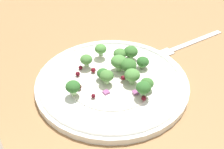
% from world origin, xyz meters
% --- Properties ---
extents(ground_plane, '(1.80, 1.80, 0.02)m').
position_xyz_m(ground_plane, '(0.00, 0.00, -0.01)').
color(ground_plane, olive).
extents(plate, '(0.28, 0.28, 0.02)m').
position_xyz_m(plate, '(0.01, -0.00, 0.01)').
color(plate, white).
rests_on(plate, ground_plane).
extents(dressing_pool, '(0.16, 0.16, 0.00)m').
position_xyz_m(dressing_pool, '(0.01, -0.00, 0.01)').
color(dressing_pool, white).
rests_on(dressing_pool, plate).
extents(broccoli_floret_0, '(0.02, 0.02, 0.02)m').
position_xyz_m(broccoli_floret_0, '(-0.04, 0.03, 0.03)').
color(broccoli_floret_0, '#8EB77A').
rests_on(broccoli_floret_0, plate).
extents(broccoli_floret_1, '(0.03, 0.03, 0.03)m').
position_xyz_m(broccoli_floret_1, '(0.04, -0.01, 0.03)').
color(broccoli_floret_1, '#9EC684').
rests_on(broccoli_floret_1, plate).
extents(broccoli_floret_2, '(0.02, 0.02, 0.02)m').
position_xyz_m(broccoli_floret_2, '(0.07, -0.03, 0.03)').
color(broccoli_floret_2, '#8EB77A').
rests_on(broccoli_floret_2, plate).
extents(broccoli_floret_3, '(0.02, 0.02, 0.02)m').
position_xyz_m(broccoli_floret_3, '(-0.01, 0.00, 0.03)').
color(broccoli_floret_3, '#ADD18E').
rests_on(broccoli_floret_3, plate).
extents(broccoli_floret_4, '(0.03, 0.03, 0.03)m').
position_xyz_m(broccoli_floret_4, '(0.04, 0.02, 0.03)').
color(broccoli_floret_4, '#ADD18E').
rests_on(broccoli_floret_4, plate).
extents(broccoli_floret_5, '(0.03, 0.03, 0.03)m').
position_xyz_m(broccoli_floret_5, '(-0.05, -0.05, 0.03)').
color(broccoli_floret_5, '#9EC684').
rests_on(broccoli_floret_5, plate).
extents(broccoli_floret_6, '(0.02, 0.02, 0.02)m').
position_xyz_m(broccoli_floret_6, '(0.00, -0.01, 0.03)').
color(broccoli_floret_6, '#9EC684').
rests_on(broccoli_floret_6, plate).
extents(broccoli_floret_7, '(0.03, 0.03, 0.03)m').
position_xyz_m(broccoli_floret_7, '(0.04, 0.06, 0.03)').
color(broccoli_floret_7, '#9EC684').
rests_on(broccoli_floret_7, plate).
extents(broccoli_floret_8, '(0.02, 0.02, 0.02)m').
position_xyz_m(broccoli_floret_8, '(-0.02, 0.07, 0.03)').
color(broccoli_floret_8, '#8EB77A').
rests_on(broccoli_floret_8, plate).
extents(broccoli_floret_9, '(0.02, 0.02, 0.02)m').
position_xyz_m(broccoli_floret_9, '(0.06, 0.04, 0.03)').
color(broccoli_floret_9, '#8EB77A').
rests_on(broccoli_floret_9, plate).
extents(broccoli_floret_10, '(0.02, 0.02, 0.03)m').
position_xyz_m(broccoli_floret_10, '(0.06, -0.05, 0.03)').
color(broccoli_floret_10, '#8EB77A').
rests_on(broccoli_floret_10, plate).
extents(broccoli_floret_11, '(0.03, 0.03, 0.03)m').
position_xyz_m(broccoli_floret_11, '(0.02, 0.06, 0.03)').
color(broccoli_floret_11, '#9EC684').
rests_on(broccoli_floret_11, plate).
extents(broccoli_floret_12, '(0.03, 0.03, 0.03)m').
position_xyz_m(broccoli_floret_12, '(0.02, 0.03, 0.03)').
color(broccoli_floret_12, '#8EB77A').
rests_on(broccoli_floret_12, plate).
extents(cranberry_0, '(0.01, 0.01, 0.01)m').
position_xyz_m(cranberry_0, '(-0.03, 0.02, 0.02)').
color(cranberry_0, maroon).
rests_on(cranberry_0, plate).
extents(cranberry_1, '(0.01, 0.01, 0.01)m').
position_xyz_m(cranberry_1, '(-0.05, 0.03, 0.02)').
color(cranberry_1, '#4C0A14').
rests_on(cranberry_1, plate).
extents(cranberry_2, '(0.01, 0.01, 0.01)m').
position_xyz_m(cranberry_2, '(0.06, -0.05, 0.02)').
color(cranberry_2, '#4C0A14').
rests_on(cranberry_2, plate).
extents(cranberry_3, '(0.01, 0.01, 0.01)m').
position_xyz_m(cranberry_3, '(-0.05, -0.03, 0.02)').
color(cranberry_3, '#4C0A14').
rests_on(cranberry_3, plate).
extents(cranberry_4, '(0.01, 0.01, 0.01)m').
position_xyz_m(cranberry_4, '(-0.05, 0.01, 0.02)').
color(cranberry_4, '#4C0A14').
rests_on(cranberry_4, plate).
extents(cranberry_5, '(0.01, 0.01, 0.01)m').
position_xyz_m(cranberry_5, '(-0.02, -0.05, 0.02)').
color(cranberry_5, '#4C0A14').
rests_on(cranberry_5, plate).
extents(cranberry_6, '(0.01, 0.01, 0.01)m').
position_xyz_m(cranberry_6, '(0.03, -0.01, 0.02)').
color(cranberry_6, maroon).
rests_on(cranberry_6, plate).
extents(onion_bit_0, '(0.02, 0.02, 0.00)m').
position_xyz_m(onion_bit_0, '(0.04, 0.05, 0.02)').
color(onion_bit_0, '#934C84').
rests_on(onion_bit_0, plate).
extents(onion_bit_1, '(0.01, 0.01, 0.00)m').
position_xyz_m(onion_bit_1, '(0.05, -0.04, 0.02)').
color(onion_bit_1, '#934C84').
rests_on(onion_bit_1, plate).
extents(onion_bit_2, '(0.01, 0.01, 0.00)m').
position_xyz_m(onion_bit_2, '(-0.00, -0.04, 0.01)').
color(onion_bit_2, '#934C84').
rests_on(onion_bit_2, plate).
extents(fork, '(0.16, 0.12, 0.01)m').
position_xyz_m(fork, '(0.17, 0.14, 0.00)').
color(fork, silver).
rests_on(fork, ground_plane).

